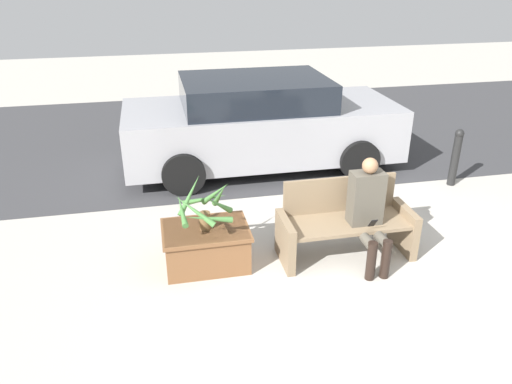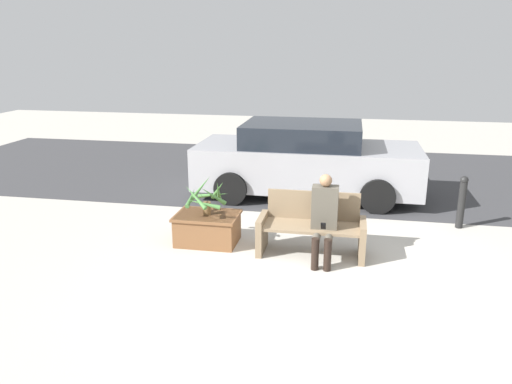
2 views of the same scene
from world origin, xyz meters
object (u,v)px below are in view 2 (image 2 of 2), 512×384
at_px(person_seated, 324,216).
at_px(potted_plant, 207,197).
at_px(planter_box, 207,227).
at_px(parked_car, 306,160).
at_px(bench, 312,227).
at_px(bollard_post, 462,201).

distance_m(person_seated, potted_plant, 1.80).
bearing_deg(planter_box, parked_car, 66.32).
relative_size(person_seated, parked_car, 0.28).
bearing_deg(potted_plant, bench, -3.06).
relative_size(potted_plant, bollard_post, 0.73).
height_order(person_seated, parked_car, parked_car).
relative_size(planter_box, potted_plant, 1.48).
distance_m(planter_box, potted_plant, 0.50).
distance_m(person_seated, planter_box, 1.85).
bearing_deg(bollard_post, planter_box, -160.15).
bearing_deg(planter_box, bollard_post, 19.85).
xyz_separation_m(bench, planter_box, (-1.60, 0.09, -0.15)).
distance_m(person_seated, bollard_post, 2.77).
bearing_deg(potted_plant, planter_box, 108.65).
bearing_deg(bench, person_seated, -47.79).
xyz_separation_m(person_seated, bollard_post, (2.16, 1.71, -0.19)).
relative_size(parked_car, bollard_post, 4.93).
bearing_deg(bollard_post, bench, -147.13).
relative_size(person_seated, planter_box, 1.28).
distance_m(planter_box, bollard_post, 4.20).
bearing_deg(parked_car, person_seated, -80.21).
xyz_separation_m(person_seated, potted_plant, (-1.78, 0.28, 0.09)).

